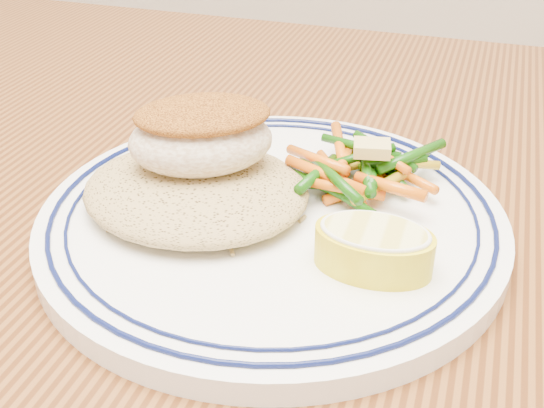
{
  "coord_description": "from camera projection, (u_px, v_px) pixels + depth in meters",
  "views": [
    {
      "loc": [
        0.14,
        -0.33,
        0.99
      ],
      "look_at": [
        0.03,
        0.01,
        0.77
      ],
      "focal_mm": 45.0,
      "sensor_mm": 36.0,
      "label": 1
    }
  ],
  "objects": [
    {
      "name": "fish_fillet",
      "position": [
        201.0,
        134.0,
        0.42
      ],
      "size": [
        0.11,
        0.1,
        0.04
      ],
      "color": "beige",
      "rests_on": "rice_pilaf"
    },
    {
      "name": "butter_pat",
      "position": [
        372.0,
        148.0,
        0.43
      ],
      "size": [
        0.03,
        0.02,
        0.01
      ],
      "primitive_type": "cube",
      "rotation": [
        0.0,
        0.0,
        0.21
      ],
      "color": "#D8BD69",
      "rests_on": "vegetable_pile"
    },
    {
      "name": "plate",
      "position": [
        272.0,
        218.0,
        0.43
      ],
      "size": [
        0.29,
        0.29,
        0.02
      ],
      "color": "white",
      "rests_on": "dining_table"
    },
    {
      "name": "vegetable_pile",
      "position": [
        360.0,
        170.0,
        0.44
      ],
      "size": [
        0.11,
        0.1,
        0.03
      ],
      "color": "#DB5D0A",
      "rests_on": "plate"
    },
    {
      "name": "dining_table",
      "position": [
        226.0,
        348.0,
        0.48
      ],
      "size": [
        1.5,
        0.9,
        0.75
      ],
      "color": "#4D270F",
      "rests_on": "ground"
    },
    {
      "name": "rice_pilaf",
      "position": [
        196.0,
        186.0,
        0.42
      ],
      "size": [
        0.14,
        0.13,
        0.03
      ],
      "primitive_type": "ellipsoid",
      "color": "#A18550",
      "rests_on": "plate"
    },
    {
      "name": "lemon_wedge",
      "position": [
        374.0,
        246.0,
        0.37
      ],
      "size": [
        0.07,
        0.06,
        0.03
      ],
      "color": "yellow",
      "rests_on": "plate"
    }
  ]
}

